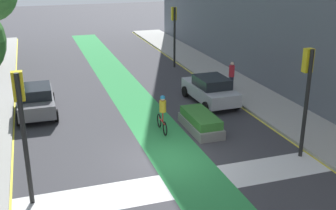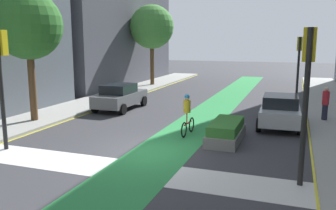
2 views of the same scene
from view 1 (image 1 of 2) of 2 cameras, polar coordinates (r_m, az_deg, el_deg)
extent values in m
plane|color=#38383D|center=(17.35, -0.42, -7.55)|extent=(120.00, 120.00, 0.00)
cube|color=#2D8C47|center=(17.53, 1.50, -7.25)|extent=(2.40, 60.00, 0.01)
cube|color=silver|center=(15.70, 1.87, -10.71)|extent=(12.00, 1.80, 0.01)
cube|color=yellow|center=(16.74, -20.67, -10.01)|extent=(0.16, 60.00, 0.01)
cube|color=#9E9E99|center=(20.67, 19.83, -3.93)|extent=(3.00, 60.00, 0.15)
cube|color=yellow|center=(19.84, 16.36, -4.74)|extent=(0.16, 60.00, 0.01)
cylinder|color=black|center=(17.72, 18.28, -0.01)|extent=(0.16, 0.16, 4.54)
cube|color=gold|center=(17.39, 18.53, 5.78)|extent=(0.35, 0.28, 0.95)
sphere|color=#3F0A0A|center=(17.43, 18.36, 6.84)|extent=(0.20, 0.20, 0.20)
sphere|color=#4C380C|center=(17.50, 18.26, 5.89)|extent=(0.20, 0.20, 0.20)
sphere|color=#26D833|center=(17.57, 18.15, 4.94)|extent=(0.20, 0.20, 0.20)
cylinder|color=black|center=(14.33, -18.92, -4.72)|extent=(0.16, 0.16, 4.57)
cube|color=gold|center=(13.90, -19.74, 2.43)|extent=(0.35, 0.28, 0.95)
sphere|color=#3F0A0A|center=(13.96, -19.88, 3.77)|extent=(0.20, 0.20, 0.20)
sphere|color=#4C380C|center=(14.04, -19.74, 2.59)|extent=(0.20, 0.20, 0.20)
sphere|color=#26D833|center=(14.12, -19.60, 1.43)|extent=(0.20, 0.20, 0.20)
cylinder|color=black|center=(31.26, 0.89, 9.13)|extent=(0.16, 0.16, 4.42)
cube|color=gold|center=(31.18, 0.79, 12.32)|extent=(0.35, 0.28, 0.95)
sphere|color=#3F0A0A|center=(31.27, 0.70, 12.90)|extent=(0.20, 0.20, 0.20)
sphere|color=#4C380C|center=(31.31, 0.70, 12.35)|extent=(0.20, 0.20, 0.20)
sphere|color=#26D833|center=(31.35, 0.70, 11.81)|extent=(0.20, 0.20, 0.20)
cube|color=slate|center=(23.16, -17.54, 0.45)|extent=(1.82, 4.21, 0.70)
cube|color=black|center=(22.78, -17.68, 1.77)|extent=(1.61, 2.01, 0.55)
cylinder|color=black|center=(24.69, -19.62, 0.53)|extent=(0.22, 0.64, 0.64)
cylinder|color=black|center=(24.68, -15.47, 0.97)|extent=(0.22, 0.64, 0.64)
cylinder|color=black|center=(21.92, -19.68, -1.87)|extent=(0.22, 0.64, 0.64)
cylinder|color=black|center=(21.90, -15.00, -1.38)|extent=(0.22, 0.64, 0.64)
cube|color=#B2B7BF|center=(23.84, 5.72, 1.83)|extent=(1.91, 4.25, 0.70)
cube|color=black|center=(23.49, 5.98, 3.14)|extent=(1.65, 2.04, 0.55)
cylinder|color=black|center=(24.88, 2.38, 1.83)|extent=(0.24, 0.65, 0.64)
cylinder|color=black|center=(25.58, 6.12, 2.24)|extent=(0.24, 0.65, 0.64)
cylinder|color=black|center=(22.33, 5.22, -0.35)|extent=(0.24, 0.65, 0.64)
cylinder|color=black|center=(23.12, 9.27, 0.17)|extent=(0.24, 0.65, 0.64)
torus|color=black|center=(20.46, -1.21, -2.13)|extent=(0.09, 0.68, 0.68)
torus|color=black|center=(19.52, -0.42, -3.23)|extent=(0.09, 0.68, 0.68)
cylinder|color=red|center=(19.92, -0.83, -2.19)|extent=(0.10, 0.95, 0.06)
cylinder|color=red|center=(19.69, -0.72, -1.62)|extent=(0.05, 0.05, 0.50)
cylinder|color=gold|center=(19.50, -0.72, -0.18)|extent=(0.32, 0.32, 0.55)
sphere|color=beige|center=(19.37, -0.73, 0.89)|extent=(0.22, 0.22, 0.22)
sphere|color=#268CCC|center=(19.36, -0.73, 1.00)|extent=(0.23, 0.23, 0.23)
cylinder|color=#262638|center=(26.15, 8.59, 3.03)|extent=(0.28, 0.28, 0.79)
cylinder|color=red|center=(25.95, 8.68, 4.60)|extent=(0.34, 0.34, 0.70)
sphere|color=beige|center=(25.83, 8.73, 5.59)|extent=(0.23, 0.23, 0.23)
cube|color=slate|center=(20.22, 4.45, -2.81)|extent=(1.25, 3.00, 0.45)
cube|color=#33722D|center=(20.07, 4.48, -1.68)|extent=(1.13, 2.70, 0.40)
camera|label=2|loc=(10.96, 52.24, -8.48)|focal=38.00mm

